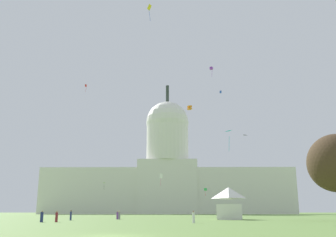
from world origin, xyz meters
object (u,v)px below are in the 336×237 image
(person_white_edge_west, at_px, (194,217))
(person_grey_mid_left, at_px, (119,215))
(kite_cyan_low, at_px, (230,133))
(kite_black_mid, at_px, (244,137))
(capitol_building, at_px, (167,176))
(kite_lime_low, at_px, (105,184))
(person_maroon_back_center, at_px, (57,217))
(kite_green_low, at_px, (205,190))
(kite_orange_mid, at_px, (190,108))
(person_navy_mid_center, at_px, (42,217))
(person_purple_lawn_far_right, at_px, (118,215))
(kite_white_low, at_px, (161,177))
(person_navy_edge_east, at_px, (71,216))
(kite_red_high, at_px, (86,86))
(kite_violet_high, at_px, (211,68))
(kite_yellow_high, at_px, (149,8))
(event_tent, at_px, (229,203))
(kite_blue_high, at_px, (221,92))
(tree_east_far, at_px, (336,163))

(person_white_edge_west, relative_size, person_grey_mid_left, 0.99)
(kite_cyan_low, height_order, kite_black_mid, kite_black_mid)
(capitol_building, xyz_separation_m, kite_lime_low, (-29.60, -22.62, -5.94))
(person_maroon_back_center, bearing_deg, kite_lime_low, -9.71)
(kite_green_low, distance_m, kite_orange_mid, 79.23)
(person_navy_mid_center, relative_size, kite_green_low, 0.57)
(person_white_edge_west, bearing_deg, person_purple_lawn_far_right, -78.83)
(person_grey_mid_left, bearing_deg, kite_white_low, 50.78)
(person_navy_mid_center, bearing_deg, person_maroon_back_center, 92.39)
(kite_lime_low, bearing_deg, kite_green_low, -172.03)
(kite_orange_mid, bearing_deg, person_navy_edge_east, 53.13)
(capitol_building, height_order, kite_green_low, capitol_building)
(person_white_edge_west, xyz_separation_m, kite_lime_low, (-35.35, 128.68, 13.28))
(person_purple_lawn_far_right, xyz_separation_m, kite_red_high, (-28.90, 86.86, 56.38))
(kite_black_mid, bearing_deg, person_maroon_back_center, 23.76)
(kite_green_low, distance_m, kite_violet_high, 47.76)
(person_grey_mid_left, height_order, kite_cyan_low, kite_cyan_low)
(kite_violet_high, height_order, kite_white_low, kite_violet_high)
(capitol_building, height_order, kite_black_mid, capitol_building)
(person_maroon_back_center, height_order, kite_lime_low, kite_lime_low)
(kite_cyan_low, height_order, kite_orange_mid, kite_orange_mid)
(person_navy_mid_center, xyz_separation_m, kite_yellow_high, (13.07, 31.00, 51.47))
(event_tent, xyz_separation_m, kite_cyan_low, (1.18, 2.65, 14.49))
(person_navy_edge_east, bearing_deg, capitol_building, -2.19)
(person_navy_mid_center, relative_size, kite_lime_low, 0.53)
(kite_blue_high, xyz_separation_m, kite_red_high, (-61.63, -0.58, 2.79))
(person_maroon_back_center, height_order, person_purple_lawn_far_right, person_purple_lawn_far_right)
(person_purple_lawn_far_right, distance_m, kite_blue_high, 107.65)
(kite_violet_high, bearing_deg, tree_east_far, -125.10)
(event_tent, relative_size, kite_orange_mid, 8.76)
(person_maroon_back_center, bearing_deg, capitol_building, -22.29)
(event_tent, relative_size, person_grey_mid_left, 4.58)
(kite_green_low, xyz_separation_m, kite_violet_high, (-0.06, -32.31, 35.17))
(person_navy_mid_center, distance_m, kite_cyan_low, 41.40)
(kite_black_mid, relative_size, kite_violet_high, 0.58)
(person_purple_lawn_far_right, distance_m, kite_lime_low, 108.10)
(person_navy_edge_east, distance_m, kite_green_low, 80.19)
(kite_yellow_high, height_order, kite_lime_low, kite_yellow_high)
(kite_violet_high, distance_m, kite_white_low, 36.80)
(kite_orange_mid, bearing_deg, person_grey_mid_left, 24.22)
(event_tent, bearing_deg, kite_green_low, 97.23)
(person_maroon_back_center, height_order, kite_cyan_low, kite_cyan_low)
(person_grey_mid_left, height_order, person_navy_edge_east, person_navy_edge_east)
(kite_orange_mid, xyz_separation_m, kite_white_low, (-6.57, 52.92, -7.26))
(kite_black_mid, bearing_deg, kite_green_low, -77.86)
(person_navy_mid_center, bearing_deg, person_grey_mid_left, 139.84)
(tree_east_far, relative_size, person_maroon_back_center, 8.96)
(capitol_building, bearing_deg, kite_green_low, -76.45)
(kite_yellow_high, height_order, kite_red_high, kite_red_high)
(person_purple_lawn_far_right, distance_m, kite_violet_high, 59.31)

